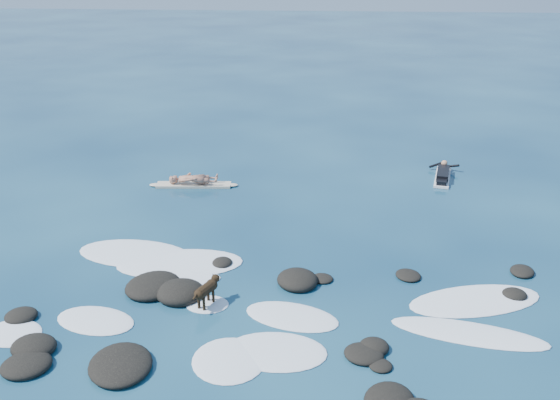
{
  "coord_description": "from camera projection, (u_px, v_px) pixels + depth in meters",
  "views": [
    {
      "loc": [
        1.6,
        -14.47,
        8.38
      ],
      "look_at": [
        -0.0,
        4.0,
        0.9
      ],
      "focal_mm": 40.0,
      "sensor_mm": 36.0,
      "label": 1
    }
  ],
  "objects": [
    {
      "name": "standing_surfer_rig",
      "position": [
        193.0,
        167.0,
        23.42
      ],
      "size": [
        3.39,
        0.81,
        1.93
      ],
      "rotation": [
        0.0,
        0.0,
        0.08
      ],
      "color": "beige",
      "rests_on": "ground"
    },
    {
      "name": "breaking_foam",
      "position": [
        246.0,
        298.0,
        16.1
      ],
      "size": [
        13.87,
        7.05,
        0.12
      ],
      "color": "white",
      "rests_on": "ground"
    },
    {
      "name": "paddling_surfer_rig",
      "position": [
        443.0,
        174.0,
        24.47
      ],
      "size": [
        1.3,
        2.72,
        0.47
      ],
      "rotation": [
        0.0,
        0.0,
        1.37
      ],
      "color": "white",
      "rests_on": "ground"
    },
    {
      "name": "ground",
      "position": [
        267.0,
        287.0,
        16.63
      ],
      "size": [
        160.0,
        160.0,
        0.0
      ],
      "primitive_type": "plane",
      "color": "#0A2642",
      "rests_on": "ground"
    },
    {
      "name": "reef_rocks",
      "position": [
        192.0,
        325.0,
        14.77
      ],
      "size": [
        14.74,
        7.11,
        0.5
      ],
      "color": "black",
      "rests_on": "ground"
    },
    {
      "name": "dog",
      "position": [
        207.0,
        289.0,
        15.58
      ],
      "size": [
        0.6,
        1.11,
        0.74
      ],
      "rotation": [
        0.0,
        0.0,
        1.16
      ],
      "color": "black",
      "rests_on": "ground"
    }
  ]
}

